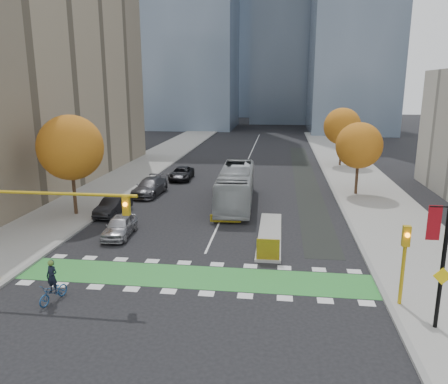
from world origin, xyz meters
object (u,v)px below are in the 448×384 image
(tree_west, at_px, (71,148))
(cyclist, at_px, (53,288))
(tree_east_far, at_px, (342,126))
(parked_car_d, at_px, (181,173))
(traffic_signal_east, at_px, (405,254))
(traffic_signal_west, at_px, (35,213))
(hazard_board, at_px, (268,249))
(banner_lamppost, at_px, (447,230))
(tree_east_near, at_px, (359,146))
(parked_car_a, at_px, (120,226))
(bus, at_px, (236,186))
(parked_car_b, at_px, (113,206))
(parked_car_c, at_px, (150,187))

(tree_west, xyz_separation_m, cyclist, (5.64, -14.18, -4.89))
(tree_east_far, height_order, parked_car_d, tree_east_far)
(tree_east_far, xyz_separation_m, traffic_signal_east, (-2.00, -38.51, -2.51))
(traffic_signal_west, xyz_separation_m, parked_car_d, (1.43, 27.49, -3.34))
(hazard_board, height_order, banner_lamppost, banner_lamppost)
(banner_lamppost, relative_size, cyclist, 3.79)
(tree_east_near, bearing_deg, parked_car_a, -142.12)
(tree_west, distance_m, bus, 14.27)
(tree_east_near, relative_size, bus, 0.58)
(tree_west, height_order, tree_east_near, tree_west)
(tree_west, relative_size, banner_lamppost, 0.99)
(banner_lamppost, bearing_deg, traffic_signal_east, 116.61)
(parked_car_b, bearing_deg, tree_east_near, 28.40)
(hazard_board, distance_m, cyclist, 12.17)
(tree_east_near, height_order, parked_car_d, tree_east_near)
(hazard_board, height_order, parked_car_c, parked_car_c)
(hazard_board, height_order, traffic_signal_east, traffic_signal_east)
(tree_east_far, bearing_deg, traffic_signal_west, -117.95)
(traffic_signal_west, bearing_deg, parked_car_a, 80.46)
(bus, distance_m, parked_car_b, 10.79)
(tree_west, bearing_deg, bus, 21.80)
(bus, relative_size, parked_car_a, 2.81)
(parked_car_a, distance_m, parked_car_b, 5.56)
(parked_car_a, bearing_deg, parked_car_c, 93.28)
(parked_car_b, bearing_deg, traffic_signal_east, -29.64)
(cyclist, distance_m, bus, 20.57)
(banner_lamppost, height_order, parked_car_a, banner_lamppost)
(parked_car_a, height_order, parked_car_c, parked_car_c)
(tree_west, height_order, parked_car_b, tree_west)
(cyclist, height_order, parked_car_b, cyclist)
(banner_lamppost, bearing_deg, traffic_signal_west, 174.14)
(cyclist, bearing_deg, banner_lamppost, 12.55)
(parked_car_c, relative_size, parked_car_d, 1.11)
(bus, distance_m, parked_car_a, 12.06)
(bus, bearing_deg, parked_car_b, -157.13)
(traffic_signal_west, xyz_separation_m, traffic_signal_east, (18.43, 0.00, -1.30))
(bus, bearing_deg, tree_east_near, 21.40)
(tree_east_near, distance_m, parked_car_c, 20.52)
(traffic_signal_west, xyz_separation_m, bus, (8.67, 17.61, -2.34))
(traffic_signal_west, relative_size, parked_car_a, 1.97)
(parked_car_b, height_order, parked_car_d, parked_car_b)
(traffic_signal_east, height_order, parked_car_b, traffic_signal_east)
(parked_car_d, bearing_deg, traffic_signal_west, -95.20)
(traffic_signal_west, relative_size, traffic_signal_east, 2.08)
(cyclist, distance_m, parked_car_a, 9.74)
(traffic_signal_west, distance_m, traffic_signal_east, 18.48)
(tree_east_near, bearing_deg, parked_car_d, 164.92)
(parked_car_c, bearing_deg, tree_west, -114.42)
(tree_west, relative_size, traffic_signal_west, 0.96)
(tree_east_near, xyz_separation_m, tree_east_far, (0.50, 16.00, 0.38))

